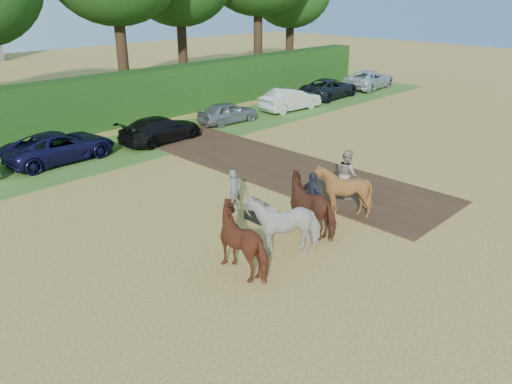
# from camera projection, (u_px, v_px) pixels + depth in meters

# --- Properties ---
(ground) EXTENTS (120.00, 120.00, 0.00)m
(ground) POSITION_uv_depth(u_px,v_px,m) (385.00, 221.00, 17.55)
(ground) COLOR gold
(ground) RESTS_ON ground
(earth_strip) EXTENTS (4.50, 17.00, 0.05)m
(earth_strip) POSITION_uv_depth(u_px,v_px,m) (270.00, 165.00, 23.08)
(earth_strip) COLOR #472D1C
(earth_strip) RESTS_ON ground
(grass_verge) EXTENTS (50.00, 5.00, 0.03)m
(grass_verge) POSITION_uv_depth(u_px,v_px,m) (155.00, 141.00, 26.65)
(grass_verge) COLOR #38601E
(grass_verge) RESTS_ON ground
(hedgerow) EXTENTS (46.00, 1.60, 3.00)m
(hedgerow) POSITION_uv_depth(u_px,v_px,m) (108.00, 101.00, 29.02)
(hedgerow) COLOR #14380F
(hedgerow) RESTS_ON ground
(spectator_near) EXTENTS (1.07, 1.16, 1.90)m
(spectator_near) POSITION_uv_depth(u_px,v_px,m) (347.00, 174.00, 19.23)
(spectator_near) COLOR #B6A38F
(spectator_near) RESTS_ON ground
(spectator_far) EXTENTS (0.62, 1.14, 1.84)m
(spectator_far) POSITION_uv_depth(u_px,v_px,m) (313.00, 198.00, 17.15)
(spectator_far) COLOR #23242F
(spectator_far) RESTS_ON ground
(plough_team) EXTENTS (6.30, 4.57, 1.92)m
(plough_team) POSITION_uv_depth(u_px,v_px,m) (297.00, 212.00, 15.94)
(plough_team) COLOR maroon
(plough_team) RESTS_ON ground
(parked_cars) EXTENTS (41.12, 3.21, 1.49)m
(parked_cars) POSITION_uv_depth(u_px,v_px,m) (226.00, 111.00, 30.04)
(parked_cars) COLOR silver
(parked_cars) RESTS_ON ground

